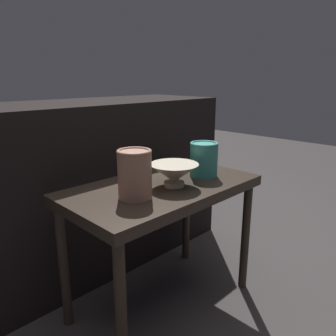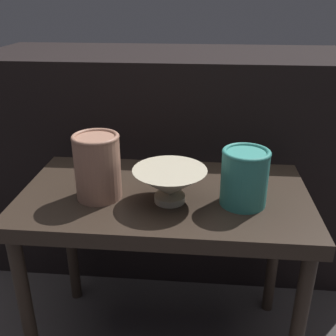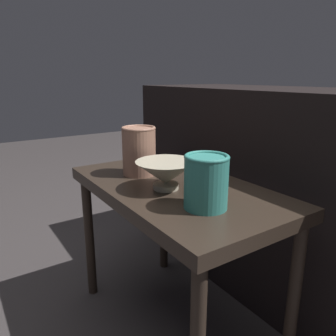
# 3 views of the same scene
# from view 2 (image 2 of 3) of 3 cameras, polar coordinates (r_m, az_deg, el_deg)

# --- Properties ---
(table) EXTENTS (0.75, 0.42, 0.53)m
(table) POSITION_cam_2_polar(r_m,az_deg,el_deg) (1.07, -0.48, -6.57)
(table) COLOR #2D231C
(table) RESTS_ON ground_plane
(couch_backdrop) EXTENTS (1.40, 0.50, 0.82)m
(couch_backdrop) POSITION_cam_2_polar(r_m,az_deg,el_deg) (1.57, 1.44, 1.47)
(couch_backdrop) COLOR black
(couch_backdrop) RESTS_ON ground_plane
(bowl) EXTENTS (0.18, 0.18, 0.09)m
(bowl) POSITION_cam_2_polar(r_m,az_deg,el_deg) (0.97, 0.25, -2.22)
(bowl) COLOR #B2A88E
(bowl) RESTS_ON table
(vase_textured_left) EXTENTS (0.12, 0.12, 0.17)m
(vase_textured_left) POSITION_cam_2_polar(r_m,az_deg,el_deg) (0.99, -10.20, 0.34)
(vase_textured_left) COLOR #996B56
(vase_textured_left) RESTS_ON table
(vase_colorful_right) EXTENTS (0.12, 0.12, 0.14)m
(vase_colorful_right) POSITION_cam_2_polar(r_m,az_deg,el_deg) (0.96, 11.04, -1.23)
(vase_colorful_right) COLOR teal
(vase_colorful_right) RESTS_ON table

